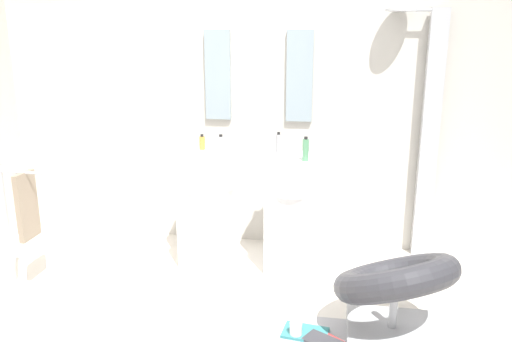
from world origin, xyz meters
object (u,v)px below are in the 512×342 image
at_px(lounge_chair, 395,285).
at_px(pedestal_sink_right, 292,209).
at_px(magazine_teal, 305,333).
at_px(coffee_mug, 296,330).
at_px(magazine_red, 324,341).
at_px(soap_bottle_amber, 202,143).
at_px(towel_rack, 24,208).
at_px(shower_column, 428,132).
at_px(soap_bottle_grey, 279,144).
at_px(soap_bottle_green, 306,150).
at_px(pedestal_sink_left, 207,204).
at_px(soap_bottle_white, 221,144).

bearing_deg(lounge_chair, pedestal_sink_right, 128.88).
xyz_separation_m(magazine_teal, coffee_mug, (-0.06, -0.04, 0.04)).
height_order(magazine_red, soap_bottle_amber, soap_bottle_amber).
bearing_deg(magazine_teal, towel_rack, 179.24).
relative_size(pedestal_sink_right, lounge_chair, 0.93).
height_order(magazine_teal, coffee_mug, coffee_mug).
bearing_deg(towel_rack, magazine_teal, -8.54).
relative_size(pedestal_sink_right, coffee_mug, 10.76).
distance_m(lounge_chair, soap_bottle_amber, 1.92).
height_order(towel_rack, coffee_mug, towel_rack).
distance_m(shower_column, towel_rack, 3.19).
bearing_deg(soap_bottle_grey, soap_bottle_green, -42.95).
height_order(lounge_chair, towel_rack, towel_rack).
xyz_separation_m(magazine_teal, magazine_red, (0.12, -0.08, -0.00)).
distance_m(magazine_red, soap_bottle_amber, 1.88).
xyz_separation_m(soap_bottle_grey, soap_bottle_green, (0.23, -0.21, 0.01)).
distance_m(magazine_teal, soap_bottle_amber, 1.76).
relative_size(shower_column, lounge_chair, 1.86).
height_order(pedestal_sink_left, soap_bottle_grey, soap_bottle_grey).
xyz_separation_m(lounge_chair, soap_bottle_white, (-1.32, 0.97, 0.64)).
xyz_separation_m(pedestal_sink_right, soap_bottle_green, (0.10, -0.13, 0.52)).
height_order(pedestal_sink_left, magazine_red, pedestal_sink_left).
bearing_deg(pedestal_sink_left, soap_bottle_green, -9.00).
bearing_deg(magazine_teal, pedestal_sink_right, 108.43).
height_order(lounge_chair, coffee_mug, lounge_chair).
xyz_separation_m(pedestal_sink_right, shower_column, (1.07, 0.42, 0.58)).
height_order(pedestal_sink_left, soap_bottle_green, soap_bottle_green).
distance_m(soap_bottle_white, soap_bottle_amber, 0.18).
bearing_deg(soap_bottle_amber, towel_rack, -144.29).
distance_m(magazine_red, soap_bottle_green, 1.39).
xyz_separation_m(magazine_red, soap_bottle_amber, (-1.07, 1.20, 0.97)).
relative_size(pedestal_sink_right, soap_bottle_white, 7.19).
height_order(magazine_teal, soap_bottle_green, soap_bottle_green).
bearing_deg(soap_bottle_green, pedestal_sink_left, 171.00).
bearing_deg(pedestal_sink_left, magazine_teal, -48.13).
height_order(pedestal_sink_right, towel_rack, pedestal_sink_right).
bearing_deg(towel_rack, soap_bottle_green, 15.52).
distance_m(shower_column, soap_bottle_green, 1.11).
bearing_deg(lounge_chair, soap_bottle_green, 128.83).
bearing_deg(shower_column, soap_bottle_grey, -164.23).
xyz_separation_m(lounge_chair, magazine_teal, (-0.54, -0.09, -0.33)).
bearing_deg(lounge_chair, shower_column, 75.72).
bearing_deg(soap_bottle_amber, pedestal_sink_left, -64.89).
distance_m(towel_rack, magazine_red, 2.32).
distance_m(pedestal_sink_right, magazine_red, 1.21).
distance_m(pedestal_sink_left, magazine_teal, 1.42).
height_order(lounge_chair, soap_bottle_amber, soap_bottle_amber).
bearing_deg(lounge_chair, soap_bottle_white, 143.58).
xyz_separation_m(lounge_chair, soap_bottle_grey, (-0.85, 0.99, 0.66)).
xyz_separation_m(lounge_chair, coffee_mug, (-0.60, -0.13, -0.29)).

